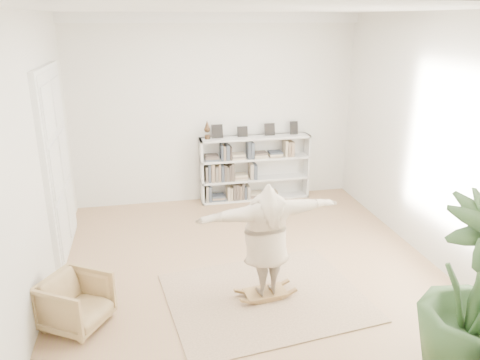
# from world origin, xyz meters

# --- Properties ---
(floor) EXTENTS (6.00, 6.00, 0.00)m
(floor) POSITION_xyz_m (0.00, 0.00, 0.00)
(floor) COLOR tan
(floor) RESTS_ON ground
(room_shell) EXTENTS (6.00, 6.00, 6.00)m
(room_shell) POSITION_xyz_m (0.00, 2.94, 3.51)
(room_shell) COLOR silver
(room_shell) RESTS_ON floor
(doors) EXTENTS (0.09, 1.78, 2.92)m
(doors) POSITION_xyz_m (-2.70, 1.30, 1.40)
(doors) COLOR white
(doors) RESTS_ON floor
(bookshelf) EXTENTS (2.20, 0.35, 1.64)m
(bookshelf) POSITION_xyz_m (0.74, 2.82, 0.64)
(bookshelf) COLOR silver
(bookshelf) RESTS_ON floor
(armchair) EXTENTS (0.95, 0.94, 0.63)m
(armchair) POSITION_xyz_m (-2.30, -0.84, 0.32)
(armchair) COLOR tan
(armchair) RESTS_ON floor
(rug) EXTENTS (2.73, 2.30, 0.02)m
(rug) POSITION_xyz_m (0.05, -0.73, 0.01)
(rug) COLOR tan
(rug) RESTS_ON floor
(rocker_board) EXTENTS (0.58, 0.39, 0.12)m
(rocker_board) POSITION_xyz_m (0.05, -0.73, 0.07)
(rocker_board) COLOR olive
(rocker_board) RESTS_ON rug
(person) EXTENTS (1.90, 0.73, 1.51)m
(person) POSITION_xyz_m (0.05, -0.73, 0.89)
(person) COLOR #BCA88D
(person) RESTS_ON rocker_board
(houseplant) EXTENTS (1.40, 1.40, 1.93)m
(houseplant) POSITION_xyz_m (1.68, -2.55, 0.96)
(houseplant) COLOR #2E4D26
(houseplant) RESTS_ON floor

